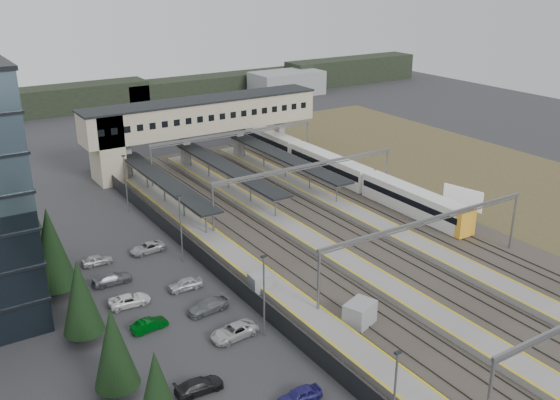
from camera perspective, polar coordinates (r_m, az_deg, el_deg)
ground at (r=67.80m, az=0.87°, el=-7.17°), size 220.00×220.00×0.00m
conifer_row at (r=54.52m, az=-16.72°, el=-9.80°), size 4.42×49.82×9.50m
car_park at (r=56.61m, az=-6.83°, el=-12.81°), size 10.47×44.55×1.25m
lampposts at (r=63.27m, az=-5.82°, el=-5.04°), size 0.50×53.25×8.07m
fence at (r=68.35m, az=-6.03°, el=-6.11°), size 0.08×90.00×2.00m
relay_cabin_near at (r=59.49m, az=7.29°, el=-10.32°), size 3.45×2.99×2.41m
relay_cabin_far at (r=64.75m, az=-1.79°, el=-7.61°), size 2.30×1.96×2.01m
rail_corridor at (r=76.21m, az=4.69°, el=-3.70°), size 34.00×90.00×0.92m
canopies at (r=91.12m, az=-4.78°, el=2.89°), size 23.10×30.00×3.28m
footbridge at (r=103.38m, az=-8.43°, el=7.20°), size 40.40×6.40×11.20m
gantries at (r=74.15m, az=7.39°, el=0.25°), size 28.40×62.28×7.17m
train at (r=98.63m, az=4.64°, el=3.08°), size 2.70×56.35×3.40m
billboard at (r=84.60m, az=16.35°, el=0.08°), size 1.44×5.45×4.66m
scrub_east at (r=100.60m, az=21.15°, el=0.92°), size 34.00×120.00×0.06m
treeline_far at (r=155.88m, az=-10.68°, el=9.75°), size 170.00×19.00×7.00m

